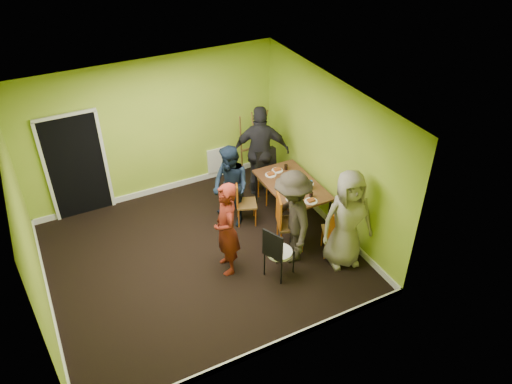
# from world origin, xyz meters

# --- Properties ---
(ground) EXTENTS (5.00, 5.00, 0.00)m
(ground) POSITION_xyz_m (0.00, 0.00, 0.00)
(ground) COLOR black
(ground) RESTS_ON ground
(room_walls) EXTENTS (5.04, 4.54, 2.82)m
(room_walls) POSITION_xyz_m (-0.02, 0.04, 0.99)
(room_walls) COLOR #92B92F
(room_walls) RESTS_ON ground
(dining_table) EXTENTS (0.90, 1.50, 0.75)m
(dining_table) POSITION_xyz_m (1.94, 0.29, 0.70)
(dining_table) COLOR black
(dining_table) RESTS_ON ground
(chair_left_far) EXTENTS (0.48, 0.47, 0.89)m
(chair_left_far) POSITION_xyz_m (1.06, 0.56, 0.50)
(chair_left_far) COLOR #D16213
(chair_left_far) RESTS_ON ground
(chair_left_near) EXTENTS (0.57, 0.57, 1.07)m
(chair_left_near) POSITION_xyz_m (1.41, -0.41, 0.60)
(chair_left_near) COLOR #D16213
(chair_left_near) RESTS_ON ground
(chair_back_end) EXTENTS (0.42, 0.50, 1.03)m
(chair_back_end) POSITION_xyz_m (1.86, 1.14, 0.72)
(chair_back_end) COLOR #D16213
(chair_back_end) RESTS_ON ground
(chair_front_end) EXTENTS (0.52, 0.52, 0.95)m
(chair_front_end) POSITION_xyz_m (2.05, -0.99, 0.54)
(chair_front_end) COLOR #D16213
(chair_front_end) RESTS_ON ground
(chair_bentwood) EXTENTS (0.51, 0.50, 0.98)m
(chair_bentwood) POSITION_xyz_m (0.93, -0.99, 0.54)
(chair_bentwood) COLOR black
(chair_bentwood) RESTS_ON ground
(easel) EXTENTS (0.64, 0.60, 1.59)m
(easel) POSITION_xyz_m (1.86, 1.77, 0.79)
(easel) COLOR brown
(easel) RESTS_ON ground
(plate_near_left) EXTENTS (0.21, 0.21, 0.01)m
(plate_near_left) POSITION_xyz_m (1.74, 0.73, 0.76)
(plate_near_left) COLOR white
(plate_near_left) RESTS_ON dining_table
(plate_near_right) EXTENTS (0.25, 0.25, 0.01)m
(plate_near_right) POSITION_xyz_m (1.71, -0.12, 0.76)
(plate_near_right) COLOR white
(plate_near_right) RESTS_ON dining_table
(plate_far_back) EXTENTS (0.21, 0.21, 0.01)m
(plate_far_back) POSITION_xyz_m (1.92, 0.81, 0.76)
(plate_far_back) COLOR white
(plate_far_back) RESTS_ON dining_table
(plate_far_front) EXTENTS (0.23, 0.23, 0.01)m
(plate_far_front) POSITION_xyz_m (1.96, -0.34, 0.76)
(plate_far_front) COLOR white
(plate_far_front) RESTS_ON dining_table
(plate_wall_back) EXTENTS (0.25, 0.25, 0.01)m
(plate_wall_back) POSITION_xyz_m (2.17, 0.52, 0.76)
(plate_wall_back) COLOR white
(plate_wall_back) RESTS_ON dining_table
(plate_wall_front) EXTENTS (0.26, 0.26, 0.01)m
(plate_wall_front) POSITION_xyz_m (2.18, 0.16, 0.76)
(plate_wall_front) COLOR white
(plate_wall_front) RESTS_ON dining_table
(thermos) EXTENTS (0.06, 0.06, 0.20)m
(thermos) POSITION_xyz_m (1.89, 0.33, 0.85)
(thermos) COLOR white
(thermos) RESTS_ON dining_table
(blue_bottle) EXTENTS (0.08, 0.08, 0.18)m
(blue_bottle) POSITION_xyz_m (2.14, -0.00, 0.84)
(blue_bottle) COLOR blue
(blue_bottle) RESTS_ON dining_table
(orange_bottle) EXTENTS (0.04, 0.04, 0.09)m
(orange_bottle) POSITION_xyz_m (1.89, 0.52, 0.79)
(orange_bottle) COLOR #D16213
(orange_bottle) RESTS_ON dining_table
(glass_mid) EXTENTS (0.06, 0.06, 0.09)m
(glass_mid) POSITION_xyz_m (1.86, 0.46, 0.79)
(glass_mid) COLOR black
(glass_mid) RESTS_ON dining_table
(glass_back) EXTENTS (0.07, 0.07, 0.10)m
(glass_back) POSITION_xyz_m (2.09, 0.77, 0.80)
(glass_back) COLOR black
(glass_back) RESTS_ON dining_table
(glass_front) EXTENTS (0.07, 0.07, 0.10)m
(glass_front) POSITION_xyz_m (2.03, -0.23, 0.80)
(glass_front) COLOR black
(glass_front) RESTS_ON dining_table
(cup_a) EXTENTS (0.13, 0.13, 0.10)m
(cup_a) POSITION_xyz_m (1.80, 0.17, 0.80)
(cup_a) COLOR white
(cup_a) RESTS_ON dining_table
(cup_b) EXTENTS (0.10, 0.10, 0.09)m
(cup_b) POSITION_xyz_m (2.11, 0.32, 0.80)
(cup_b) COLOR white
(cup_b) RESTS_ON dining_table
(person_standing) EXTENTS (0.48, 0.66, 1.67)m
(person_standing) POSITION_xyz_m (0.29, -0.46, 0.83)
(person_standing) COLOR maroon
(person_standing) RESTS_ON ground
(person_left_far) EXTENTS (0.76, 0.89, 1.57)m
(person_left_far) POSITION_xyz_m (0.89, 0.68, 0.79)
(person_left_far) COLOR black
(person_left_far) RESTS_ON ground
(person_left_near) EXTENTS (0.85, 1.21, 1.71)m
(person_left_near) POSITION_xyz_m (1.37, -0.69, 0.85)
(person_left_near) COLOR black
(person_left_near) RESTS_ON ground
(person_back_end) EXTENTS (1.20, 0.88, 1.88)m
(person_back_end) POSITION_xyz_m (1.82, 1.30, 0.94)
(person_back_end) COLOR black
(person_back_end) RESTS_ON ground
(person_front_end) EXTENTS (0.96, 0.73, 1.77)m
(person_front_end) POSITION_xyz_m (2.11, -1.17, 0.89)
(person_front_end) COLOR gray
(person_front_end) RESTS_ON ground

